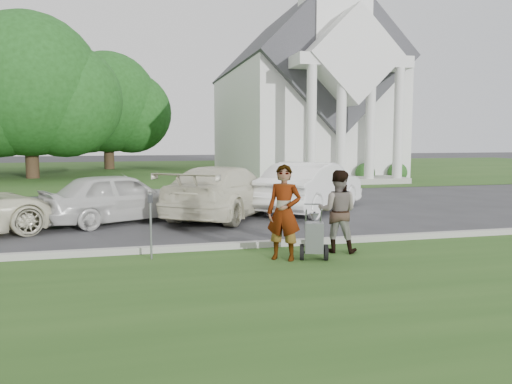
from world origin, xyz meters
name	(u,v)px	position (x,y,z in m)	size (l,w,h in m)	color
ground	(235,255)	(0.00, 0.00, 0.00)	(120.00, 120.00, 0.00)	#333335
grass_strip	(274,301)	(0.00, -3.00, 0.01)	(80.00, 7.00, 0.01)	#274919
church_lawn	(164,171)	(0.00, 27.00, 0.01)	(80.00, 30.00, 0.01)	#274919
curb	(230,246)	(0.00, 0.55, 0.07)	(80.00, 0.18, 0.15)	#9E9E93
church	(299,86)	(9.00, 23.11, 5.94)	(9.19, 19.00, 24.10)	white
tree_left	(28,91)	(-8.01, 21.99, 5.11)	(10.63, 8.40, 9.71)	#332316
tree_back	(107,107)	(-4.01, 29.99, 4.73)	(9.61, 7.60, 8.89)	#332316
striping_cart	(314,238)	(1.44, -0.79, 0.44)	(0.76, 1.18, 1.02)	black
person_left	(284,213)	(0.86, -0.65, 0.95)	(0.69, 0.45, 1.89)	#999999
person_right	(338,212)	(2.16, -0.25, 0.87)	(0.85, 0.66, 1.74)	#999999
parking_meter_near	(151,218)	(-1.70, -0.01, 0.84)	(0.10, 0.09, 1.34)	gray
car_b	(119,197)	(-2.46, 4.72, 0.73)	(1.72, 4.26, 1.45)	silver
car_c	(225,191)	(0.66, 5.02, 0.79)	(2.20, 5.42, 1.57)	beige
car_d	(312,187)	(3.66, 5.47, 0.82)	(1.73, 4.96, 1.64)	white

